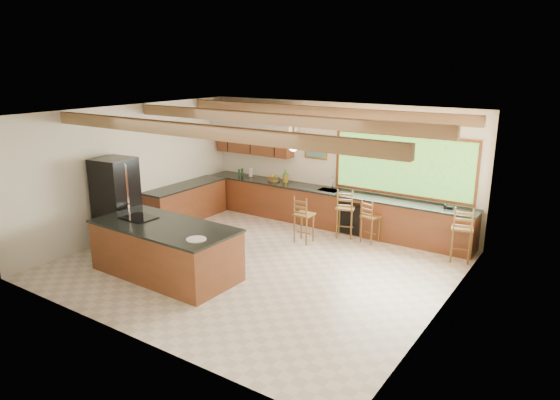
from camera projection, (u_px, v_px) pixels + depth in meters
The scene contains 9 objects.
ground at pixel (258, 264), 10.02m from camera, with size 7.20×7.20×0.00m, color beige.
room_shell at pixel (269, 150), 10.04m from camera, with size 7.27×6.54×3.02m.
counter_run at pixel (291, 206), 12.35m from camera, with size 7.12×3.10×1.27m.
island at pixel (165, 250), 9.42m from camera, with size 2.88×1.40×1.02m.
refrigerator at pixel (117, 203), 10.74m from camera, with size 0.84×0.82×1.97m.
bar_stool_a at pixel (303, 216), 11.03m from camera, with size 0.40×0.40×1.08m.
bar_stool_b at pixel (344, 209), 11.37m from camera, with size 0.52×0.52×1.17m.
bar_stool_c at pixel (370, 217), 11.07m from camera, with size 0.43×0.43×1.00m.
bar_stool_d at pixel (461, 229), 9.97m from camera, with size 0.51×0.51×1.17m.
Camera 1 is at (5.54, -7.49, 3.93)m, focal length 32.00 mm.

